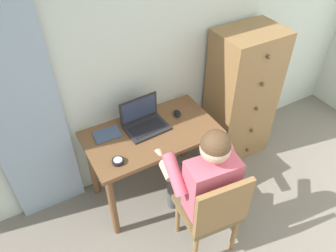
# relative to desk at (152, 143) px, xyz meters

# --- Properties ---
(wall_back) EXTENTS (4.80, 0.05, 2.50)m
(wall_back) POSITION_rel_desk_xyz_m (0.37, 0.37, 0.63)
(wall_back) COLOR silver
(wall_back) RESTS_ON ground_plane
(curtain_panel) EXTENTS (0.54, 0.03, 2.22)m
(curtain_panel) POSITION_rel_desk_xyz_m (-0.86, 0.30, 0.49)
(curtain_panel) COLOR #8EA3B7
(curtain_panel) RESTS_ON ground_plane
(desk) EXTENTS (1.08, 0.61, 0.74)m
(desk) POSITION_rel_desk_xyz_m (0.00, 0.00, 0.00)
(desk) COLOR brown
(desk) RESTS_ON ground_plane
(dresser) EXTENTS (0.59, 0.46, 1.34)m
(dresser) POSITION_rel_desk_xyz_m (1.02, 0.10, 0.05)
(dresser) COLOR olive
(dresser) RESTS_ON ground_plane
(chair) EXTENTS (0.46, 0.44, 0.89)m
(chair) POSITION_rel_desk_xyz_m (0.11, -0.74, -0.12)
(chair) COLOR brown
(chair) RESTS_ON ground_plane
(person_seated) EXTENTS (0.57, 0.61, 1.20)m
(person_seated) POSITION_rel_desk_xyz_m (0.13, -0.55, 0.06)
(person_seated) COLOR #4C4C4C
(person_seated) RESTS_ON ground_plane
(laptop) EXTENTS (0.35, 0.27, 0.24)m
(laptop) POSITION_rel_desk_xyz_m (-0.01, 0.10, 0.17)
(laptop) COLOR #232326
(laptop) RESTS_ON desk
(computer_mouse) EXTENTS (0.09, 0.11, 0.03)m
(computer_mouse) POSITION_rel_desk_xyz_m (0.30, 0.09, 0.14)
(computer_mouse) COLOR black
(computer_mouse) RESTS_ON desk
(desk_clock) EXTENTS (0.09, 0.09, 0.03)m
(desk_clock) POSITION_rel_desk_xyz_m (-0.37, -0.18, 0.14)
(desk_clock) COLOR black
(desk_clock) RESTS_ON desk
(notebook_pad) EXTENTS (0.22, 0.16, 0.01)m
(notebook_pad) POSITION_rel_desk_xyz_m (-0.33, 0.15, 0.13)
(notebook_pad) COLOR #3D4C6B
(notebook_pad) RESTS_ON desk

